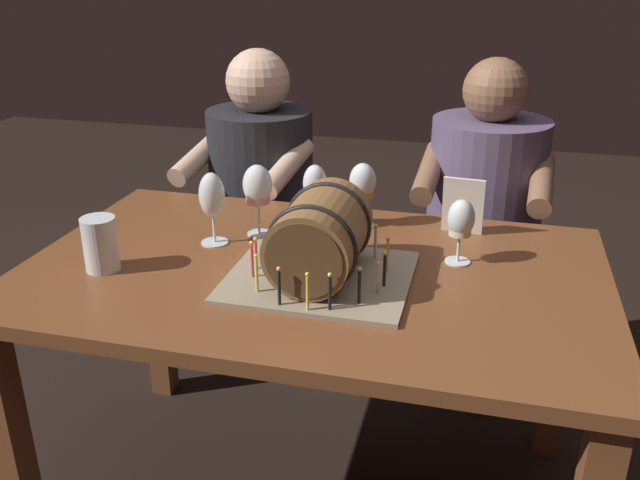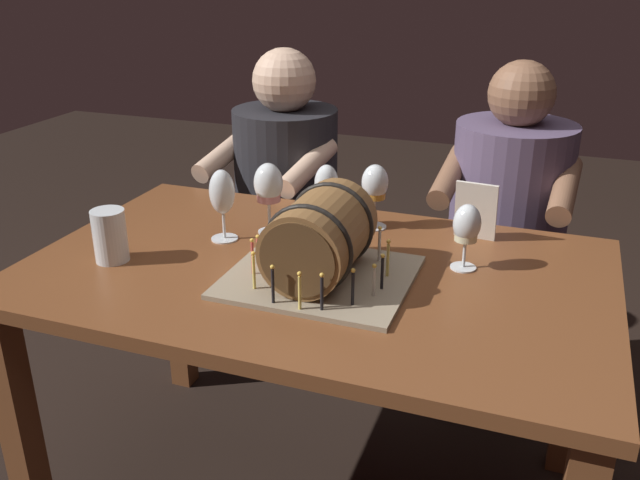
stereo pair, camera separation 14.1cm
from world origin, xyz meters
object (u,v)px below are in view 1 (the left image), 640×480
object	(u,v)px
barrel_cake	(320,242)
beer_pint	(101,246)
wine_glass_amber	(363,184)
wine_glass_empty	(212,197)
wine_glass_red	(315,187)
wine_glass_white	(461,222)
dining_table	(313,305)
person_seated_left	(262,217)
person_seated_right	(481,237)
menu_card	(463,206)
wine_glass_rose	(257,188)

from	to	relation	value
barrel_cake	beer_pint	xyz separation A→B (m)	(-0.52, -0.08, -0.03)
wine_glass_amber	wine_glass_empty	bearing A→B (deg)	-148.12
wine_glass_red	wine_glass_white	bearing A→B (deg)	-17.75
dining_table	wine_glass_empty	distance (m)	0.38
person_seated_left	person_seated_right	world-z (taller)	person_seated_left
dining_table	wine_glass_amber	bearing A→B (deg)	78.26
person_seated_left	beer_pint	bearing A→B (deg)	-96.27
wine_glass_red	person_seated_left	bearing A→B (deg)	123.59
wine_glass_white	person_seated_right	xyz separation A→B (m)	(0.05, 0.63, -0.29)
barrel_cake	menu_card	world-z (taller)	barrel_cake
person_seated_right	person_seated_left	bearing A→B (deg)	-180.00
person_seated_right	menu_card	bearing A→B (deg)	-97.11
barrel_cake	wine_glass_empty	bearing A→B (deg)	156.57
wine_glass_empty	wine_glass_amber	bearing A→B (deg)	31.88
barrel_cake	wine_glass_red	size ratio (longest dim) A/B	2.30
wine_glass_empty	wine_glass_white	size ratio (longest dim) A/B	1.18
barrel_cake	menu_card	bearing A→B (deg)	50.69
wine_glass_empty	beer_pint	size ratio (longest dim) A/B	1.46
wine_glass_red	wine_glass_empty	world-z (taller)	wine_glass_empty
menu_card	wine_glass_amber	bearing A→B (deg)	-172.80
barrel_cake	person_seated_left	xyz separation A→B (m)	(-0.42, 0.81, -0.28)
wine_glass_white	beer_pint	xyz separation A→B (m)	(-0.83, -0.25, -0.05)
wine_glass_rose	person_seated_right	world-z (taller)	person_seated_right
wine_glass_red	menu_card	distance (m)	0.40
wine_glass_rose	wine_glass_empty	world-z (taller)	wine_glass_rose
dining_table	wine_glass_rose	distance (m)	0.35
wine_glass_rose	wine_glass_white	bearing A→B (deg)	-5.37
wine_glass_red	wine_glass_white	distance (m)	0.42
dining_table	person_seated_left	xyz separation A→B (m)	(-0.39, 0.75, -0.08)
beer_pint	person_seated_left	xyz separation A→B (m)	(0.10, 0.88, -0.24)
wine_glass_rose	wine_glass_amber	bearing A→B (deg)	27.01
beer_pint	menu_card	size ratio (longest dim) A/B	0.83
dining_table	wine_glass_red	world-z (taller)	wine_glass_red
beer_pint	person_seated_left	world-z (taller)	person_seated_left
wine_glass_empty	wine_glass_white	bearing A→B (deg)	3.33
wine_glass_amber	wine_glass_empty	xyz separation A→B (m)	(-0.35, -0.22, 0.01)
barrel_cake	wine_glass_amber	xyz separation A→B (m)	(0.03, 0.36, 0.03)
dining_table	wine_glass_amber	distance (m)	0.38
barrel_cake	wine_glass_amber	world-z (taller)	barrel_cake
wine_glass_amber	person_seated_left	bearing A→B (deg)	135.42
person_seated_left	wine_glass_rose	bearing A→B (deg)	-71.32
wine_glass_rose	person_seated_left	xyz separation A→B (m)	(-0.20, 0.58, -0.31)
wine_glass_red	dining_table	bearing A→B (deg)	-76.66
wine_glass_empty	wine_glass_rose	bearing A→B (deg)	42.99
menu_card	person_seated_right	xyz separation A→B (m)	(0.05, 0.44, -0.26)
wine_glass_rose	beer_pint	distance (m)	0.43
dining_table	wine_glass_empty	world-z (taller)	wine_glass_empty
dining_table	wine_glass_rose	size ratio (longest dim) A/B	7.18
wine_glass_red	person_seated_right	world-z (taller)	person_seated_right
dining_table	beer_pint	world-z (taller)	beer_pint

